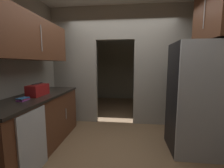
% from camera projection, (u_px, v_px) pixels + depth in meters
% --- Properties ---
extents(ground, '(20.00, 20.00, 0.00)m').
position_uv_depth(ground, '(117.00, 152.00, 2.52)').
color(ground, brown).
extents(kitchen_partition, '(3.43, 0.12, 2.81)m').
position_uv_depth(kitchen_partition, '(123.00, 63.00, 3.64)').
color(kitchen_partition, '#9E998C').
rests_on(kitchen_partition, ground).
extents(adjoining_room_shell, '(3.43, 2.80, 2.81)m').
position_uv_depth(adjoining_room_shell, '(124.00, 66.00, 5.53)').
color(adjoining_room_shell, gray).
rests_on(adjoining_room_shell, ground).
extents(refrigerator, '(0.85, 0.72, 1.81)m').
position_uv_depth(refrigerator, '(198.00, 99.00, 2.46)').
color(refrigerator, black).
rests_on(refrigerator, ground).
extents(lower_cabinet_run, '(0.69, 2.05, 0.94)m').
position_uv_depth(lower_cabinet_run, '(36.00, 123.00, 2.57)').
color(lower_cabinet_run, brown).
rests_on(lower_cabinet_run, ground).
extents(dishwasher, '(0.02, 0.56, 0.88)m').
position_uv_depth(dishwasher, '(34.00, 143.00, 1.97)').
color(dishwasher, '#B7BABC').
rests_on(dishwasher, ground).
extents(upper_cabinet_counterside, '(0.36, 1.85, 0.67)m').
position_uv_depth(upper_cabinet_counterside, '(31.00, 38.00, 2.39)').
color(upper_cabinet_counterside, brown).
extents(upper_cabinet_fridgeside, '(0.36, 0.94, 0.95)m').
position_uv_depth(upper_cabinet_fridgeside, '(217.00, 10.00, 2.35)').
color(upper_cabinet_fridgeside, brown).
extents(boombox, '(0.20, 0.40, 0.22)m').
position_uv_depth(boombox, '(38.00, 90.00, 2.55)').
color(boombox, maroon).
rests_on(boombox, lower_cabinet_run).
extents(book_stack, '(0.14, 0.17, 0.04)m').
position_uv_depth(book_stack, '(23.00, 99.00, 2.20)').
color(book_stack, '#8C3893').
rests_on(book_stack, lower_cabinet_run).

